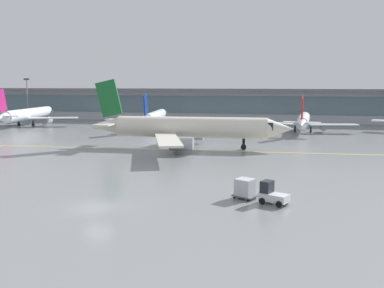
% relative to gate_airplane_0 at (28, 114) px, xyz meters
% --- Properties ---
extents(ground_plane, '(400.00, 400.00, 0.00)m').
position_rel_gate_airplane_0_xyz_m(ground_plane, '(48.32, -64.57, -2.95)').
color(ground_plane, gray).
extents(taxiway_centreline_stripe, '(109.92, 4.98, 0.01)m').
position_rel_gate_airplane_0_xyz_m(taxiway_centreline_stripe, '(49.76, -31.53, -2.95)').
color(taxiway_centreline_stripe, yellow).
rests_on(taxiway_centreline_stripe, ground_plane).
extents(terminal_concourse, '(174.05, 11.00, 9.60)m').
position_rel_gate_airplane_0_xyz_m(terminal_concourse, '(48.32, 24.53, 1.97)').
color(terminal_concourse, '#B2B7BC').
rests_on(terminal_concourse, ground_plane).
extents(gate_airplane_0, '(27.56, 29.71, 9.84)m').
position_rel_gate_airplane_0_xyz_m(gate_airplane_0, '(0.00, 0.00, 0.00)').
color(gate_airplane_0, white).
rests_on(gate_airplane_0, ground_plane).
extents(gate_airplane_1, '(25.14, 27.16, 8.99)m').
position_rel_gate_airplane_0_xyz_m(gate_airplane_1, '(34.34, 1.19, -0.25)').
color(gate_airplane_1, silver).
rests_on(gate_airplane_1, ground_plane).
extents(gate_airplane_2, '(23.96, 25.89, 8.57)m').
position_rel_gate_airplane_0_xyz_m(gate_airplane_2, '(70.24, -0.02, -0.38)').
color(gate_airplane_2, white).
rests_on(gate_airplane_2, ground_plane).
extents(taxiing_regional_jet, '(35.65, 33.16, 11.82)m').
position_rel_gate_airplane_0_xyz_m(taxiing_regional_jet, '(49.30, -29.55, 0.59)').
color(taxiing_regional_jet, silver).
rests_on(taxiing_regional_jet, ground_plane).
extents(baggage_tug, '(2.95, 2.48, 2.10)m').
position_rel_gate_airplane_0_xyz_m(baggage_tug, '(63.64, -60.38, -2.06)').
color(baggage_tug, silver).
rests_on(baggage_tug, ground_plane).
extents(cargo_dolly_lead, '(2.59, 2.37, 1.94)m').
position_rel_gate_airplane_0_xyz_m(cargo_dolly_lead, '(61.06, -59.09, -1.90)').
color(cargo_dolly_lead, '#595B60').
rests_on(cargo_dolly_lead, ground_plane).
extents(apron_light_mast_0, '(1.80, 0.36, 12.58)m').
position_rel_gate_airplane_0_xyz_m(apron_light_mast_0, '(-10.00, 15.58, 4.01)').
color(apron_light_mast_0, gray).
rests_on(apron_light_mast_0, ground_plane).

